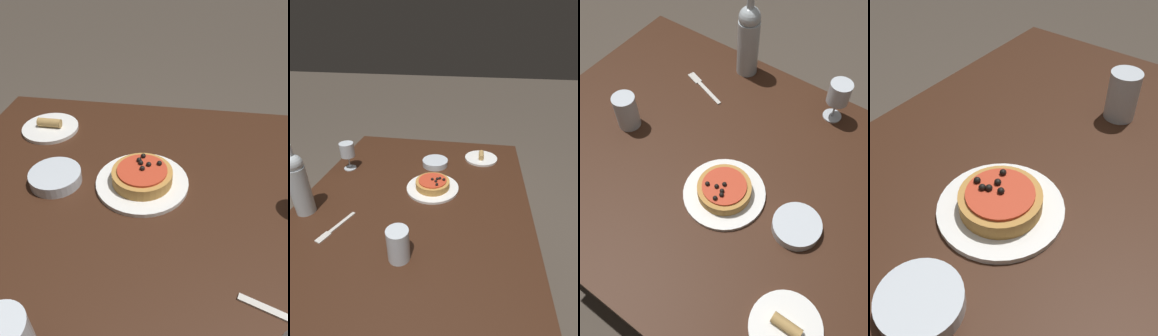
% 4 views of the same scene
% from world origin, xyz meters
% --- Properties ---
extents(dining_table, '(1.32, 1.03, 0.77)m').
position_xyz_m(dining_table, '(0.00, 0.00, 0.68)').
color(dining_table, '#381E11').
rests_on(dining_table, ground_plane).
extents(dinner_plate, '(0.25, 0.25, 0.01)m').
position_xyz_m(dinner_plate, '(0.10, -0.07, 0.77)').
color(dinner_plate, white).
rests_on(dinner_plate, dining_table).
extents(pizza, '(0.16, 0.16, 0.05)m').
position_xyz_m(pizza, '(0.10, -0.07, 0.80)').
color(pizza, '#BC843D').
rests_on(pizza, dinner_plate).
extents(water_cup, '(0.08, 0.08, 0.12)m').
position_xyz_m(water_cup, '(-0.34, -0.02, 0.83)').
color(water_cup, silver).
rests_on(water_cup, dining_table).
extents(side_bowl, '(0.14, 0.14, 0.03)m').
position_xyz_m(side_bowl, '(0.33, -0.04, 0.78)').
color(side_bowl, silver).
rests_on(side_bowl, dining_table).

